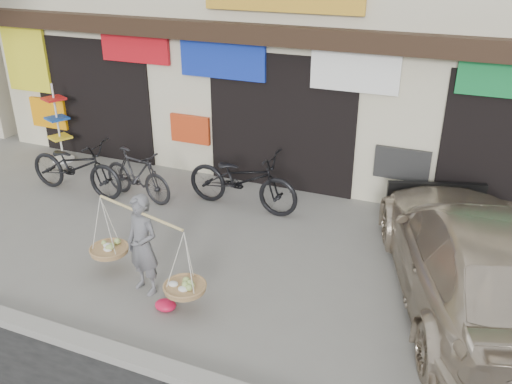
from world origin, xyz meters
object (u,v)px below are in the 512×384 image
at_px(bike_1, 137,175).
at_px(suv, 478,259).
at_px(bike_2, 242,179).
at_px(display_rack, 59,130).
at_px(street_vendor, 143,249).
at_px(bike_0, 76,166).

relative_size(bike_1, suv, 0.31).
height_order(bike_2, display_rack, display_rack).
height_order(bike_1, suv, suv).
height_order(street_vendor, bike_2, street_vendor).
relative_size(street_vendor, bike_2, 0.94).
bearing_deg(display_rack, bike_0, -40.40).
distance_m(bike_1, suv, 6.28).
bearing_deg(bike_1, bike_2, -67.40).
xyz_separation_m(bike_1, bike_2, (2.04, 0.42, 0.08)).
distance_m(street_vendor, display_rack, 5.84).
distance_m(bike_0, display_rack, 1.98).
xyz_separation_m(bike_1, suv, (6.18, -1.09, 0.24)).
xyz_separation_m(suv, display_rack, (-8.95, 2.12, -0.02)).
bearing_deg(suv, bike_2, -38.24).
relative_size(suv, display_rack, 3.09).
height_order(street_vendor, bike_1, street_vendor).
bearing_deg(bike_2, bike_0, 104.12).
distance_m(suv, display_rack, 9.19).
bearing_deg(bike_2, suv, -107.16).
bearing_deg(display_rack, suv, -13.35).
height_order(street_vendor, display_rack, display_rack).
height_order(bike_1, bike_2, bike_2).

